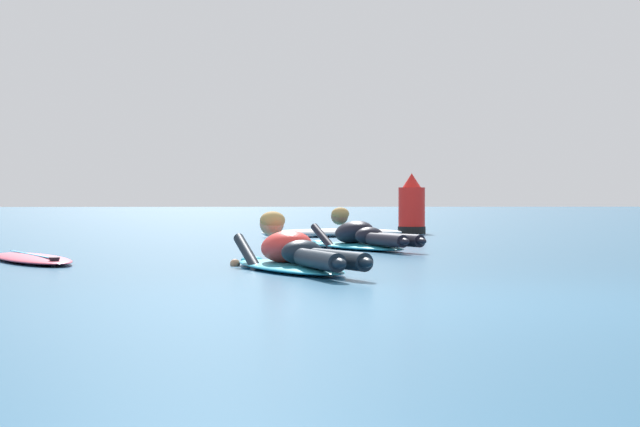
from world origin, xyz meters
name	(u,v)px	position (x,y,z in m)	size (l,w,h in m)	color
ground_plane	(336,240)	(0.00, 10.00, 0.00)	(120.00, 120.00, 0.00)	#235B84
surfer_near	(293,255)	(-0.92, 2.87, 0.14)	(1.16, 2.56, 0.55)	#2DB2D1
surfer_far	(360,238)	(0.04, 6.93, 0.14)	(1.30, 2.53, 0.55)	#2DB2D1
drifting_surfboard	(32,258)	(-3.31, 4.47, 0.03)	(1.34, 2.16, 0.16)	#E54C66
whitewater_back	(333,233)	(0.06, 11.33, 0.06)	(2.39, 1.21, 0.13)	white
channel_marker_buoy	(412,210)	(1.52, 12.91, 0.41)	(0.47, 0.47, 1.02)	red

